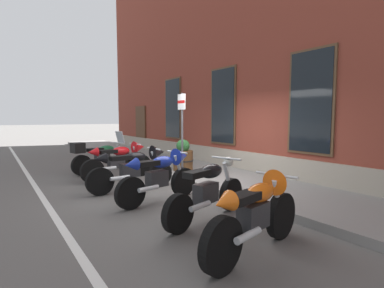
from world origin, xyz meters
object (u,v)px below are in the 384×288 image
(motorcycle_green_touring, at_px, (100,156))
(motorcycle_black_naked, at_px, (208,191))
(motorcycle_blue_sport, at_px, (162,174))
(motorcycle_black_sport, at_px, (135,166))
(barrel_planter, at_px, (183,157))
(motorcycle_orange_sport, at_px, (259,210))
(parking_sign, at_px, (182,121))
(motorcycle_red_sport, at_px, (121,159))

(motorcycle_green_touring, relative_size, motorcycle_black_naked, 1.02)
(motorcycle_blue_sport, relative_size, motorcycle_black_naked, 0.98)
(motorcycle_black_sport, bearing_deg, motorcycle_blue_sport, 2.72)
(motorcycle_blue_sport, height_order, barrel_planter, barrel_planter)
(motorcycle_black_naked, height_order, motorcycle_orange_sport, motorcycle_orange_sport)
(motorcycle_orange_sport, bearing_deg, motorcycle_black_naked, 171.44)
(motorcycle_blue_sport, xyz_separation_m, barrel_planter, (-2.08, 1.86, -0.04))
(motorcycle_green_touring, height_order, parking_sign, parking_sign)
(motorcycle_blue_sport, distance_m, motorcycle_orange_sport, 2.72)
(barrel_planter, bearing_deg, motorcycle_black_naked, -26.48)
(motorcycle_black_sport, bearing_deg, motorcycle_orange_sport, -0.35)
(motorcycle_green_touring, relative_size, motorcycle_red_sport, 0.98)
(motorcycle_green_touring, height_order, motorcycle_orange_sport, motorcycle_green_touring)
(motorcycle_black_sport, relative_size, barrel_planter, 2.34)
(motorcycle_red_sport, distance_m, barrel_planter, 1.83)
(motorcycle_red_sport, relative_size, motorcycle_blue_sport, 1.06)
(motorcycle_red_sport, relative_size, motorcycle_orange_sport, 1.04)
(motorcycle_red_sport, relative_size, motorcycle_black_naked, 1.04)
(motorcycle_green_touring, height_order, motorcycle_black_naked, motorcycle_green_touring)
(motorcycle_black_sport, bearing_deg, parking_sign, 109.69)
(motorcycle_red_sport, xyz_separation_m, motorcycle_black_sport, (1.37, -0.16, -0.00))
(motorcycle_blue_sport, distance_m, motorcycle_black_naked, 1.43)
(motorcycle_green_touring, bearing_deg, motorcycle_black_naked, 2.11)
(motorcycle_blue_sport, distance_m, parking_sign, 2.67)
(motorcycle_blue_sport, bearing_deg, barrel_planter, 138.23)
(motorcycle_green_touring, height_order, motorcycle_red_sport, motorcycle_green_touring)
(motorcycle_red_sport, height_order, barrel_planter, barrel_planter)
(motorcycle_red_sport, bearing_deg, motorcycle_black_sport, -6.46)
(motorcycle_red_sport, distance_m, parking_sign, 2.03)
(motorcycle_black_sport, height_order, barrel_planter, barrel_planter)
(motorcycle_red_sport, xyz_separation_m, motorcycle_orange_sport, (5.30, -0.18, -0.01))
(parking_sign, bearing_deg, motorcycle_green_touring, -139.36)
(barrel_planter, bearing_deg, motorcycle_red_sport, -105.79)
(motorcycle_green_touring, xyz_separation_m, motorcycle_black_naked, (5.26, 0.19, -0.04))
(motorcycle_black_sport, relative_size, motorcycle_orange_sport, 1.08)
(motorcycle_red_sport, bearing_deg, parking_sign, 64.00)
(motorcycle_red_sport, distance_m, motorcycle_black_naked, 4.00)
(motorcycle_green_touring, relative_size, motorcycle_orange_sport, 1.02)
(motorcycle_green_touring, height_order, motorcycle_blue_sport, motorcycle_green_touring)
(motorcycle_green_touring, bearing_deg, motorcycle_orange_sport, -0.01)
(motorcycle_black_sport, xyz_separation_m, motorcycle_black_naked, (2.62, 0.17, -0.07))
(motorcycle_orange_sport, relative_size, parking_sign, 0.89)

